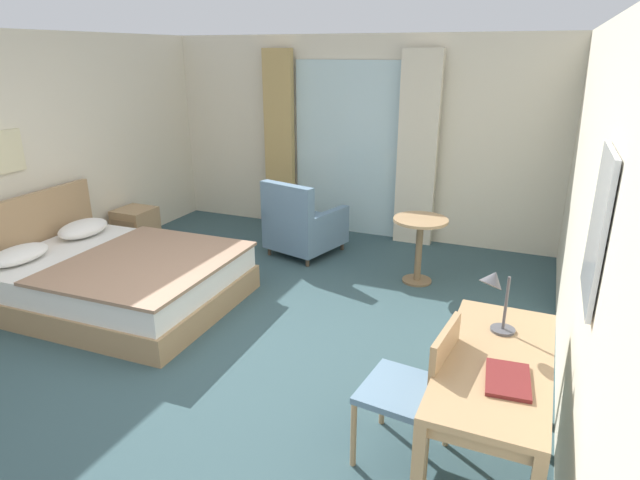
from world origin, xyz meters
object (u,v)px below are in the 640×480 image
at_px(desk_lamp, 496,289).
at_px(closed_book, 508,379).
at_px(framed_picture, 8,151).
at_px(writing_desk, 495,373).
at_px(nightstand, 136,228).
at_px(round_cafe_table, 420,236).
at_px(armchair_by_window, 303,226).
at_px(desk_chair, 419,386).
at_px(bed, 113,276).

distance_m(desk_lamp, closed_book, 0.54).
bearing_deg(framed_picture, writing_desk, -10.94).
bearing_deg(nightstand, writing_desk, -26.50).
xyz_separation_m(writing_desk, round_cafe_table, (-0.99, 2.53, -0.15)).
xyz_separation_m(nightstand, closed_book, (4.53, -2.42, 0.52)).
relative_size(nightstand, framed_picture, 1.22).
relative_size(nightstand, writing_desk, 0.37).
bearing_deg(closed_book, nightstand, 146.57).
distance_m(armchair_by_window, framed_picture, 3.15).
height_order(writing_desk, armchair_by_window, armchair_by_window).
relative_size(nightstand, desk_chair, 0.54).
distance_m(writing_desk, armchair_by_window, 3.75).
bearing_deg(bed, closed_book, -16.88).
relative_size(desk_chair, framed_picture, 2.26).
xyz_separation_m(bed, writing_desk, (3.60, -0.91, 0.40)).
xyz_separation_m(nightstand, writing_desk, (4.46, -2.22, 0.41)).
height_order(nightstand, writing_desk, writing_desk).
height_order(nightstand, closed_book, closed_book).
xyz_separation_m(writing_desk, closed_book, (0.07, -0.20, 0.11)).
relative_size(desk_lamp, armchair_by_window, 0.48).
distance_m(bed, round_cafe_table, 3.09).
xyz_separation_m(nightstand, desk_lamp, (4.40, -1.99, 0.80)).
distance_m(desk_chair, desk_lamp, 0.70).
height_order(desk_chair, armchair_by_window, desk_chair).
xyz_separation_m(armchair_by_window, framed_picture, (-2.28, -1.90, 1.05)).
bearing_deg(bed, nightstand, 123.19).
bearing_deg(nightstand, desk_lamp, -24.32).
relative_size(desk_chair, closed_book, 2.83).
distance_m(desk_lamp, framed_picture, 4.74).
bearing_deg(nightstand, round_cafe_table, 5.12).
bearing_deg(nightstand, bed, -56.81).
distance_m(desk_chair, round_cafe_table, 2.68).
distance_m(nightstand, closed_book, 5.17).
xyz_separation_m(writing_desk, desk_lamp, (-0.06, 0.24, 0.39)).
relative_size(bed, nightstand, 4.56).
bearing_deg(round_cafe_table, framed_picture, -156.65).
bearing_deg(desk_lamp, nightstand, 155.68).
bearing_deg(closed_book, desk_lamp, 101.60).
bearing_deg(closed_book, bed, 157.83).
bearing_deg(writing_desk, bed, 165.75).
height_order(nightstand, round_cafe_table, round_cafe_table).
relative_size(writing_desk, desk_chair, 1.45).
bearing_deg(nightstand, armchair_by_window, 16.51).
height_order(desk_lamp, closed_book, desk_lamp).
bearing_deg(closed_book, round_cafe_table, 105.88).
xyz_separation_m(bed, closed_book, (3.68, -1.12, 0.50)).
relative_size(bed, round_cafe_table, 3.22).
bearing_deg(writing_desk, desk_lamp, 104.20).
bearing_deg(round_cafe_table, writing_desk, -68.74).
relative_size(bed, desk_chair, 2.45).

